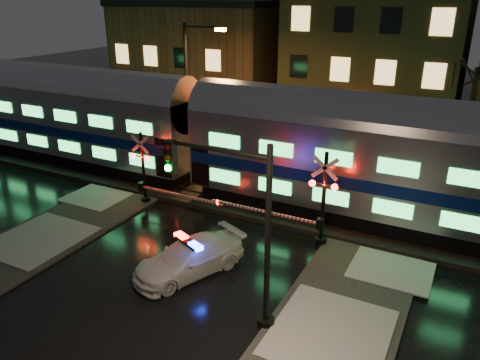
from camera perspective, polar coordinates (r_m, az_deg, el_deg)
name	(u,v)px	position (r m, az deg, el deg)	size (l,w,h in m)	color
ground	(204,245)	(20.17, -4.46, -7.95)	(120.00, 120.00, 0.00)	black
ballast	(255,200)	(24.02, 1.79, -2.46)	(90.00, 4.20, 0.24)	black
building_left	(207,59)	(43.42, -4.03, 14.47)	(14.00, 10.00, 9.00)	#522F20
building_mid	(379,54)	(38.25, 16.62, 14.56)	(12.00, 11.00, 11.50)	brown
train	(197,130)	(24.47, -5.31, 6.05)	(51.00, 3.12, 5.92)	black
police_car	(189,258)	(18.08, -6.23, -9.40)	(3.45, 4.81, 1.45)	silver
crossing_signal_right	(314,207)	(19.73, 9.01, -3.27)	(5.85, 0.66, 4.14)	black
crossing_signal_left	(148,177)	(23.64, -11.10, 0.42)	(5.27, 0.63, 3.73)	black
traffic_light	(239,230)	(14.34, -0.17, -6.15)	(3.96, 0.71, 6.13)	black
streetlight	(191,85)	(28.95, -6.03, 11.47)	(2.82, 0.30, 8.43)	black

